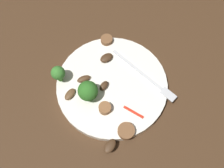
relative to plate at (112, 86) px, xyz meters
The scene contains 14 objects.
ground_plane 0.01m from the plate, ahead, with size 1.40×1.40×0.00m, color #422B19.
plate is the anchor object (origin of this frame).
fork 0.08m from the plate, 55.74° to the left, with size 0.18×0.02×0.00m.
broccoli_floret_0 0.12m from the plate, 139.93° to the right, with size 0.03×0.03×0.05m.
broccoli_floret_1 0.07m from the plate, 103.26° to the right, with size 0.04×0.04×0.05m.
sausage_slice_0 0.12m from the plate, 142.34° to the left, with size 0.03×0.03×0.01m, color brown.
sausage_slice_1 0.06m from the plate, 58.05° to the right, with size 0.03×0.03×0.02m, color brown.
sausage_slice_2 0.11m from the plate, 29.18° to the right, with size 0.04×0.04×0.01m, color brown.
mushroom_0 0.10m from the plate, 117.83° to the right, with size 0.03×0.02×0.01m, color brown.
mushroom_1 0.02m from the plate, 112.04° to the right, with size 0.03×0.01×0.01m, color #422B19.
mushroom_2 0.14m from the plate, 45.84° to the right, with size 0.03×0.02×0.01m, color #422B19.
mushroom_3 0.07m from the plate, 143.00° to the right, with size 0.03×0.01×0.01m, color #4C331E.
mushroom_4 0.07m from the plate, 147.21° to the left, with size 0.03×0.02×0.01m, color #422B19.
pepper_strip_0 0.08m from the plate, ahead, with size 0.05×0.00×0.00m, color red.
Camera 1 is at (0.17, -0.17, 0.53)m, focal length 40.87 mm.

